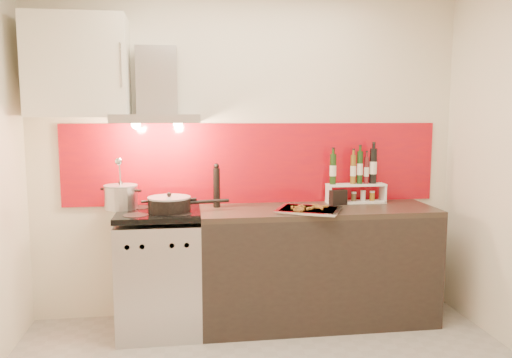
{
  "coord_description": "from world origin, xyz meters",
  "views": [
    {
      "loc": [
        -0.49,
        -2.56,
        1.6
      ],
      "look_at": [
        0.0,
        0.95,
        1.15
      ],
      "focal_mm": 35.0,
      "sensor_mm": 36.0,
      "label": 1
    }
  ],
  "objects": [
    {
      "name": "pepper_mill",
      "position": [
        -0.27,
        1.23,
        1.06
      ],
      "size": [
        0.05,
        0.05,
        0.34
      ],
      "color": "black",
      "rests_on": "counter"
    },
    {
      "name": "stock_pot",
      "position": [
        -0.98,
        1.21,
        1.0
      ],
      "size": [
        0.25,
        0.25,
        0.21
      ],
      "color": "#B7B7BA",
      "rests_on": "range_stove"
    },
    {
      "name": "step_shelf",
      "position": [
        0.86,
        1.27,
        1.08
      ],
      "size": [
        0.48,
        0.13,
        0.44
      ],
      "color": "white",
      "rests_on": "counter"
    },
    {
      "name": "backsplash",
      "position": [
        0.05,
        1.39,
        1.22
      ],
      "size": [
        3.0,
        0.02,
        0.64
      ],
      "primitive_type": "cube",
      "color": "#9D081A",
      "rests_on": "back_wall"
    },
    {
      "name": "utensil_jar",
      "position": [
        -0.98,
        1.12,
        1.02
      ],
      "size": [
        0.09,
        0.13,
        0.41
      ],
      "color": "silver",
      "rests_on": "range_stove"
    },
    {
      "name": "range_stove",
      "position": [
        -0.7,
        1.1,
        0.44
      ],
      "size": [
        0.6,
        0.6,
        0.91
      ],
      "color": "#B7B7BA",
      "rests_on": "ground"
    },
    {
      "name": "upper_cabinet",
      "position": [
        -1.25,
        1.22,
        1.95
      ],
      "size": [
        0.7,
        0.35,
        0.72
      ],
      "primitive_type": "cube",
      "color": "white",
      "rests_on": "back_wall"
    },
    {
      "name": "caddy_box",
      "position": [
        0.69,
        1.2,
        0.96
      ],
      "size": [
        0.15,
        0.1,
        0.12
      ],
      "primitive_type": "cube",
      "rotation": [
        0.0,
        0.0,
        0.31
      ],
      "color": "black",
      "rests_on": "counter"
    },
    {
      "name": "counter",
      "position": [
        0.5,
        1.1,
        0.45
      ],
      "size": [
        1.8,
        0.6,
        0.9
      ],
      "color": "black",
      "rests_on": "ground"
    },
    {
      "name": "back_wall",
      "position": [
        0.0,
        1.4,
        1.3
      ],
      "size": [
        3.4,
        0.02,
        2.6
      ],
      "primitive_type": "cube",
      "color": "silver",
      "rests_on": "ground"
    },
    {
      "name": "range_hood",
      "position": [
        -0.7,
        1.24,
        1.74
      ],
      "size": [
        0.62,
        0.5,
        0.61
      ],
      "color": "#B7B7BA",
      "rests_on": "back_wall"
    },
    {
      "name": "saute_pan",
      "position": [
        -0.61,
        1.05,
        0.96
      ],
      "size": [
        0.6,
        0.31,
        0.14
      ],
      "color": "black",
      "rests_on": "range_stove"
    },
    {
      "name": "baking_tray",
      "position": [
        0.39,
        0.95,
        0.92
      ],
      "size": [
        0.56,
        0.51,
        0.03
      ],
      "color": "silver",
      "rests_on": "counter"
    }
  ]
}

